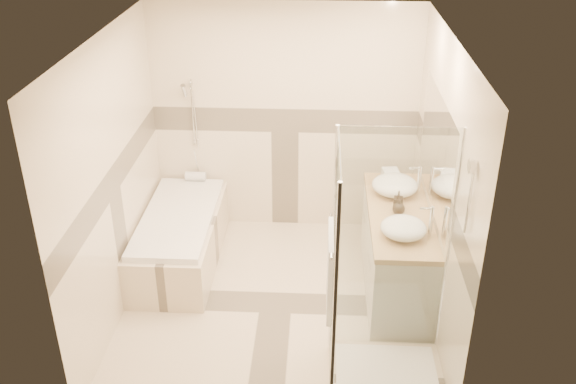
{
  "coord_description": "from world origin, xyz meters",
  "views": [
    {
      "loc": [
        0.37,
        -4.87,
        3.72
      ],
      "look_at": [
        0.1,
        0.25,
        1.05
      ],
      "focal_mm": 40.0,
      "sensor_mm": 36.0,
      "label": 1
    }
  ],
  "objects_px": {
    "shower_enclosure": "(375,331)",
    "amenity_bottle_b": "(399,206)",
    "vanity": "(396,251)",
    "vessel_sink_near": "(395,185)",
    "amenity_bottle_a": "(398,201)",
    "bathtub": "(180,236)",
    "vessel_sink_far": "(403,228)"
  },
  "relations": [
    {
      "from": "vessel_sink_far",
      "to": "amenity_bottle_a",
      "type": "bearing_deg",
      "value": 90.0
    },
    {
      "from": "bathtub",
      "to": "shower_enclosure",
      "type": "height_order",
      "value": "shower_enclosure"
    },
    {
      "from": "vanity",
      "to": "vessel_sink_far",
      "type": "distance_m",
      "value": 0.66
    },
    {
      "from": "vessel_sink_far",
      "to": "amenity_bottle_a",
      "type": "height_order",
      "value": "amenity_bottle_a"
    },
    {
      "from": "vanity",
      "to": "vessel_sink_near",
      "type": "xyz_separation_m",
      "value": [
        -0.02,
        0.36,
        0.51
      ]
    },
    {
      "from": "shower_enclosure",
      "to": "amenity_bottle_b",
      "type": "xyz_separation_m",
      "value": [
        0.27,
        1.23,
        0.42
      ]
    },
    {
      "from": "bathtub",
      "to": "amenity_bottle_b",
      "type": "relative_size",
      "value": 11.44
    },
    {
      "from": "shower_enclosure",
      "to": "vessel_sink_far",
      "type": "xyz_separation_m",
      "value": [
        0.27,
        0.84,
        0.42
      ]
    },
    {
      "from": "amenity_bottle_b",
      "to": "amenity_bottle_a",
      "type": "bearing_deg",
      "value": 90.0
    },
    {
      "from": "amenity_bottle_a",
      "to": "bathtub",
      "type": "bearing_deg",
      "value": 171.58
    },
    {
      "from": "vessel_sink_near",
      "to": "amenity_bottle_b",
      "type": "relative_size",
      "value": 2.97
    },
    {
      "from": "shower_enclosure",
      "to": "amenity_bottle_b",
      "type": "height_order",
      "value": "shower_enclosure"
    },
    {
      "from": "vessel_sink_near",
      "to": "vessel_sink_far",
      "type": "height_order",
      "value": "vessel_sink_near"
    },
    {
      "from": "vessel_sink_near",
      "to": "amenity_bottle_b",
      "type": "xyz_separation_m",
      "value": [
        0.0,
        -0.4,
        -0.01
      ]
    },
    {
      "from": "vanity",
      "to": "vessel_sink_far",
      "type": "relative_size",
      "value": 4.1
    },
    {
      "from": "shower_enclosure",
      "to": "vessel_sink_near",
      "type": "distance_m",
      "value": 1.71
    },
    {
      "from": "bathtub",
      "to": "vanity",
      "type": "height_order",
      "value": "vanity"
    },
    {
      "from": "amenity_bottle_b",
      "to": "vessel_sink_near",
      "type": "bearing_deg",
      "value": 90.0
    },
    {
      "from": "amenity_bottle_b",
      "to": "shower_enclosure",
      "type": "bearing_deg",
      "value": -102.47
    },
    {
      "from": "shower_enclosure",
      "to": "amenity_bottle_a",
      "type": "distance_m",
      "value": 1.4
    },
    {
      "from": "amenity_bottle_a",
      "to": "vessel_sink_far",
      "type": "bearing_deg",
      "value": -90.0
    },
    {
      "from": "vanity",
      "to": "vessel_sink_near",
      "type": "height_order",
      "value": "vessel_sink_near"
    },
    {
      "from": "vessel_sink_near",
      "to": "amenity_bottle_a",
      "type": "bearing_deg",
      "value": -90.0
    },
    {
      "from": "bathtub",
      "to": "vessel_sink_near",
      "type": "height_order",
      "value": "vessel_sink_near"
    },
    {
      "from": "vessel_sink_far",
      "to": "vanity",
      "type": "bearing_deg",
      "value": 87.31
    },
    {
      "from": "shower_enclosure",
      "to": "amenity_bottle_b",
      "type": "distance_m",
      "value": 1.33
    },
    {
      "from": "shower_enclosure",
      "to": "amenity_bottle_b",
      "type": "relative_size",
      "value": 13.73
    },
    {
      "from": "bathtub",
      "to": "amenity_bottle_a",
      "type": "relative_size",
      "value": 9.16
    },
    {
      "from": "bathtub",
      "to": "amenity_bottle_a",
      "type": "height_order",
      "value": "amenity_bottle_a"
    },
    {
      "from": "shower_enclosure",
      "to": "amenity_bottle_a",
      "type": "bearing_deg",
      "value": 78.2
    },
    {
      "from": "vessel_sink_near",
      "to": "amenity_bottle_a",
      "type": "height_order",
      "value": "amenity_bottle_a"
    },
    {
      "from": "vessel_sink_far",
      "to": "amenity_bottle_b",
      "type": "relative_size",
      "value": 2.66
    }
  ]
}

